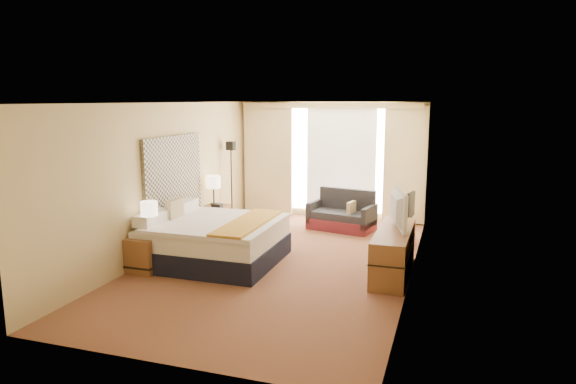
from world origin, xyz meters
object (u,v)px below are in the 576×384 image
(lamp_right, at_px, (213,182))
(bed, at_px, (214,240))
(nightstand_right, at_px, (216,219))
(television, at_px, (393,208))
(lamp_left, at_px, (149,209))
(media_dresser, at_px, (393,252))
(loveseat, at_px, (342,216))
(floor_lamp, at_px, (231,166))
(desk_chair, at_px, (404,219))
(nightstand_left, at_px, (146,254))

(lamp_right, bearing_deg, bed, -64.04)
(nightstand_right, relative_size, bed, 0.27)
(bed, relative_size, television, 2.00)
(lamp_left, bearing_deg, media_dresser, 15.08)
(lamp_right, height_order, television, television)
(nightstand_right, xyz_separation_m, bed, (0.81, -1.74, 0.09))
(loveseat, height_order, floor_lamp, floor_lamp)
(bed, distance_m, television, 2.94)
(bed, relative_size, lamp_left, 3.75)
(desk_chair, xyz_separation_m, television, (-0.02, -1.78, 0.57))
(nightstand_right, relative_size, media_dresser, 0.31)
(loveseat, bearing_deg, lamp_right, -145.54)
(media_dresser, bearing_deg, desk_chair, 90.89)
(nightstand_right, bearing_deg, floor_lamp, 92.02)
(loveseat, bearing_deg, nightstand_left, -112.13)
(nightstand_right, xyz_separation_m, floor_lamp, (-0.03, 0.85, 0.98))
(desk_chair, relative_size, television, 0.93)
(lamp_left, bearing_deg, television, 17.56)
(lamp_left, relative_size, television, 0.53)
(bed, relative_size, loveseat, 1.45)
(loveseat, relative_size, lamp_left, 2.59)
(floor_lamp, xyz_separation_m, television, (3.68, -2.14, -0.25))
(nightstand_right, distance_m, media_dresser, 3.97)
(media_dresser, relative_size, television, 1.74)
(nightstand_left, distance_m, media_dresser, 3.85)
(lamp_left, height_order, lamp_right, lamp_right)
(lamp_right, bearing_deg, loveseat, 22.73)
(loveseat, distance_m, lamp_left, 4.23)
(nightstand_left, distance_m, television, 3.91)
(desk_chair, height_order, lamp_right, lamp_right)
(nightstand_right, xyz_separation_m, loveseat, (2.37, 1.04, -0.00))
(nightstand_right, relative_size, television, 0.53)
(media_dresser, bearing_deg, television, 107.79)
(lamp_left, relative_size, lamp_right, 0.91)
(desk_chair, height_order, lamp_left, lamp_left)
(nightstand_left, xyz_separation_m, lamp_left, (0.06, 0.07, 0.70))
(nightstand_left, distance_m, lamp_right, 2.63)
(loveseat, height_order, lamp_left, lamp_left)
(loveseat, xyz_separation_m, floor_lamp, (-2.40, -0.19, 0.98))
(floor_lamp, relative_size, lamp_right, 2.94)
(nightstand_left, distance_m, loveseat, 4.26)
(media_dresser, height_order, bed, bed)
(nightstand_right, relative_size, lamp_right, 0.91)
(bed, height_order, loveseat, bed)
(floor_lamp, height_order, lamp_left, floor_lamp)
(nightstand_left, bearing_deg, lamp_right, 91.13)
(media_dresser, height_order, floor_lamp, floor_lamp)
(nightstand_right, distance_m, television, 3.94)
(floor_lamp, distance_m, lamp_left, 3.29)
(media_dresser, relative_size, desk_chair, 1.88)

